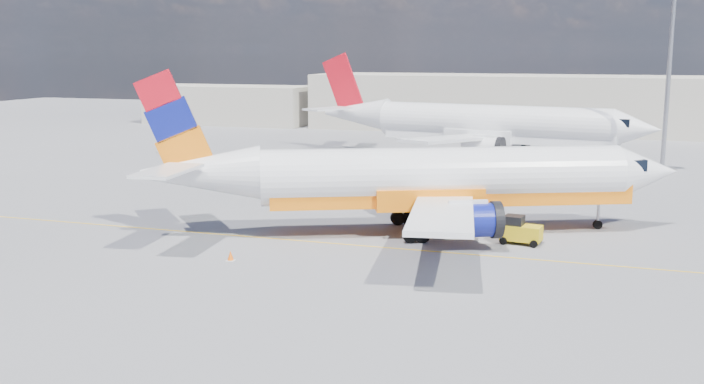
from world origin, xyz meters
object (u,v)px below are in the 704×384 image
(main_jet, at_px, (425,179))
(second_jet, at_px, (482,125))
(traffic_cone, at_px, (231,256))
(gse_tug, at_px, (520,231))

(main_jet, xyz_separation_m, second_jet, (-1.86, 35.30, 0.23))
(traffic_cone, bearing_deg, second_jet, 81.23)
(second_jet, distance_m, traffic_cone, 45.93)
(second_jet, bearing_deg, main_jet, -78.26)
(gse_tug, xyz_separation_m, traffic_cone, (-14.99, -9.01, -0.53))
(gse_tug, height_order, traffic_cone, gse_tug)
(main_jet, relative_size, traffic_cone, 59.08)
(main_jet, height_order, gse_tug, main_jet)
(gse_tug, bearing_deg, main_jet, 178.57)
(main_jet, relative_size, second_jet, 0.92)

